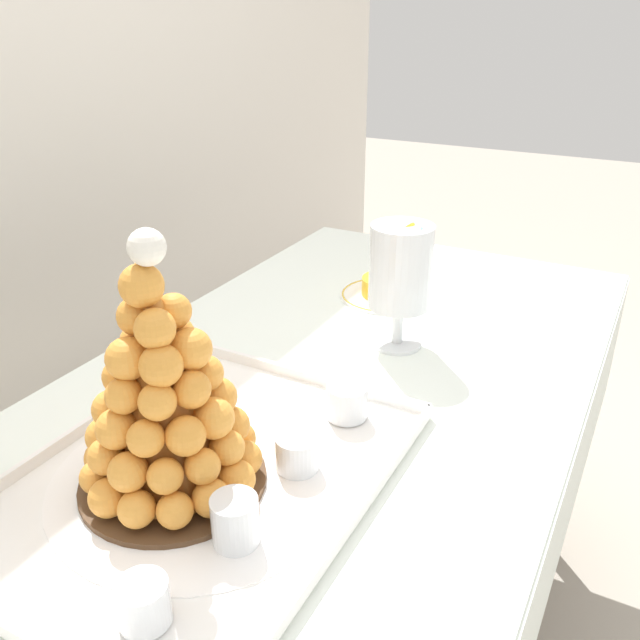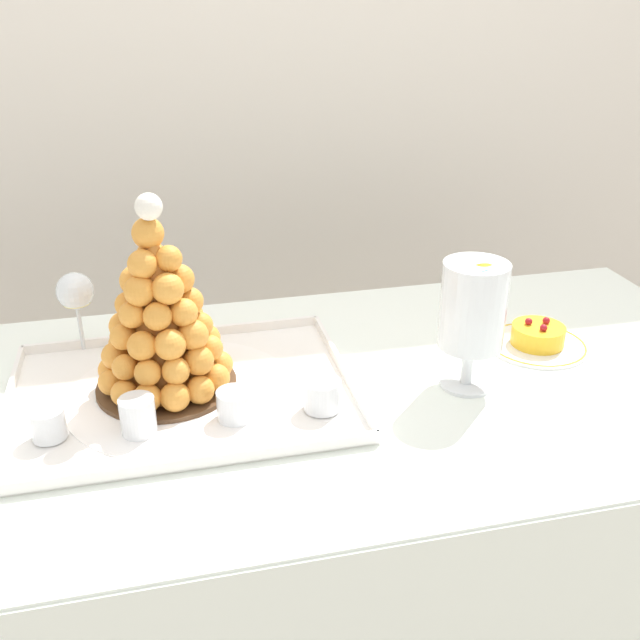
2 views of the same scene
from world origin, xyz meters
name	(u,v)px [view 1 (image 1 of 2)]	position (x,y,z in m)	size (l,w,h in m)	color
buffet_table	(304,452)	(0.00, 0.00, 0.65)	(1.65, 0.80, 0.75)	brown
serving_tray	(202,479)	(-0.23, 0.02, 0.75)	(0.57, 0.43, 0.02)	white
croquembouche	(165,397)	(-0.26, 0.05, 0.88)	(0.24, 0.24, 0.34)	#4C331E
dessert_cup_left	(144,604)	(-0.44, -0.07, 0.78)	(0.05, 0.05, 0.05)	silver
dessert_cup_mid_left	(235,522)	(-0.30, -0.08, 0.78)	(0.05, 0.05, 0.06)	silver
dessert_cup_centre	(297,454)	(-0.16, -0.08, 0.78)	(0.06, 0.06, 0.05)	silver
dessert_cup_mid_right	(347,402)	(-0.01, -0.08, 0.78)	(0.06, 0.06, 0.05)	silver
macaron_goblet	(401,269)	(0.25, -0.05, 0.89)	(0.11, 0.11, 0.23)	white
fruit_tart_plate	(385,290)	(0.44, 0.05, 0.76)	(0.19, 0.19, 0.06)	white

